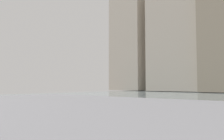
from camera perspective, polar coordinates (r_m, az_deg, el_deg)
The scene contains 2 objects.
building_annex at distance 75.15m, azimuth 16.65°, elevation 9.21°, with size 16.48×15.71×38.60m.
building_highrise at distance 85.19m, azimuth 5.68°, elevation 8.04°, with size 11.85×15.37×37.95m.
Camera 1 is at (-1.13, 1.31, 1.72)m, focal length 37.78 mm.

